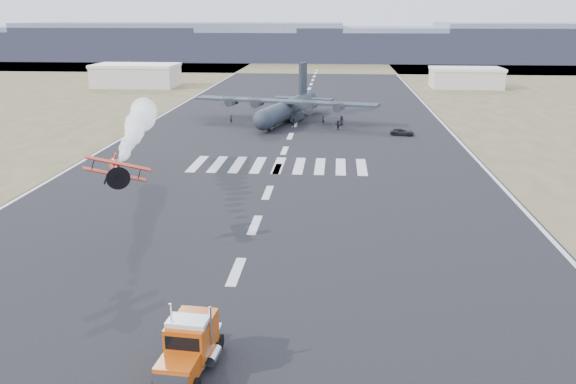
# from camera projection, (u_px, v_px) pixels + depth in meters

# --- Properties ---
(ground) EXTENTS (500.00, 500.00, 0.00)m
(ground) POSITION_uv_depth(u_px,v_px,m) (207.00, 345.00, 40.63)
(ground) COLOR black
(ground) RESTS_ON ground
(scrub_far) EXTENTS (500.00, 80.00, 0.00)m
(scrub_far) POSITION_uv_depth(u_px,v_px,m) (319.00, 65.00, 260.56)
(scrub_far) COLOR brown
(scrub_far) RESTS_ON ground
(runway_markings) EXTENTS (60.00, 260.00, 0.01)m
(runway_markings) POSITION_uv_depth(u_px,v_px,m) (285.00, 151.00, 98.00)
(runway_markings) COLOR silver
(runway_markings) RESTS_ON ground
(ridge_seg_b) EXTENTS (150.00, 50.00, 15.00)m
(ridge_seg_b) POSITION_uv_depth(u_px,v_px,m) (55.00, 42.00, 297.22)
(ridge_seg_b) COLOR slate
(ridge_seg_b) RESTS_ON ground
(ridge_seg_c) EXTENTS (150.00, 50.00, 17.00)m
(ridge_seg_c) POSITION_uv_depth(u_px,v_px,m) (186.00, 41.00, 291.90)
(ridge_seg_c) COLOR slate
(ridge_seg_c) RESTS_ON ground
(ridge_seg_d) EXTENTS (150.00, 50.00, 13.00)m
(ridge_seg_d) POSITION_uv_depth(u_px,v_px,m) (321.00, 46.00, 287.41)
(ridge_seg_d) COLOR slate
(ridge_seg_d) RESTS_ON ground
(ridge_seg_e) EXTENTS (150.00, 50.00, 15.00)m
(ridge_seg_e) POSITION_uv_depth(u_px,v_px,m) (461.00, 44.00, 282.09)
(ridge_seg_e) COLOR slate
(ridge_seg_e) RESTS_ON ground
(hangar_left) EXTENTS (24.50, 14.50, 6.70)m
(hangar_left) POSITION_uv_depth(u_px,v_px,m) (136.00, 75.00, 182.36)
(hangar_left) COLOR beige
(hangar_left) RESTS_ON ground
(hangar_right) EXTENTS (20.50, 12.50, 5.90)m
(hangar_right) POSITION_uv_depth(u_px,v_px,m) (466.00, 78.00, 179.64)
(hangar_right) COLOR beige
(hangar_right) RESTS_ON ground
(semi_truck) EXTENTS (3.16, 7.91, 3.50)m
(semi_truck) POSITION_uv_depth(u_px,v_px,m) (189.00, 345.00, 37.33)
(semi_truck) COLOR black
(semi_truck) RESTS_ON ground
(aerobatic_biplane) EXTENTS (5.74, 5.47, 3.10)m
(aerobatic_biplane) POSITION_uv_depth(u_px,v_px,m) (115.00, 170.00, 55.51)
(aerobatic_biplane) COLOR #A3160A
(smoke_trail) EXTENTS (8.70, 31.21, 3.72)m
(smoke_trail) POSITION_uv_depth(u_px,v_px,m) (141.00, 120.00, 80.19)
(smoke_trail) COLOR white
(transport_aircraft) EXTENTS (37.78, 30.89, 11.00)m
(transport_aircraft) POSITION_uv_depth(u_px,v_px,m) (288.00, 107.00, 124.07)
(transport_aircraft) COLOR #202631
(transport_aircraft) RESTS_ON ground
(support_vehicle) EXTENTS (4.60, 2.86, 1.19)m
(support_vehicle) POSITION_uv_depth(u_px,v_px,m) (402.00, 132.00, 110.16)
(support_vehicle) COLOR black
(support_vehicle) RESTS_ON ground
(crew_a) EXTENTS (0.59, 0.67, 1.62)m
(crew_a) POSITION_uv_depth(u_px,v_px,m) (323.00, 120.00, 121.35)
(crew_a) COLOR black
(crew_a) RESTS_ON ground
(crew_b) EXTENTS (0.85, 0.94, 1.64)m
(crew_b) POSITION_uv_depth(u_px,v_px,m) (294.00, 123.00, 117.73)
(crew_b) COLOR black
(crew_b) RESTS_ON ground
(crew_c) EXTENTS (0.80, 1.21, 1.72)m
(crew_c) POSITION_uv_depth(u_px,v_px,m) (275.00, 124.00, 116.16)
(crew_c) COLOR black
(crew_c) RESTS_ON ground
(crew_d) EXTENTS (1.05, 0.54, 1.79)m
(crew_d) POSITION_uv_depth(u_px,v_px,m) (255.00, 121.00, 119.57)
(crew_d) COLOR black
(crew_d) RESTS_ON ground
(crew_e) EXTENTS (1.01, 0.77, 1.84)m
(crew_e) POSITION_uv_depth(u_px,v_px,m) (341.00, 121.00, 120.01)
(crew_e) COLOR black
(crew_e) RESTS_ON ground
(crew_f) EXTENTS (1.45, 1.65, 1.80)m
(crew_f) POSITION_uv_depth(u_px,v_px,m) (338.00, 125.00, 115.19)
(crew_f) COLOR black
(crew_f) RESTS_ON ground
(crew_g) EXTENTS (0.80, 0.78, 1.70)m
(crew_g) POSITION_uv_depth(u_px,v_px,m) (231.00, 119.00, 121.95)
(crew_g) COLOR black
(crew_g) RESTS_ON ground
(crew_h) EXTENTS (0.77, 0.92, 1.63)m
(crew_h) POSITION_uv_depth(u_px,v_px,m) (256.00, 122.00, 118.91)
(crew_h) COLOR black
(crew_h) RESTS_ON ground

